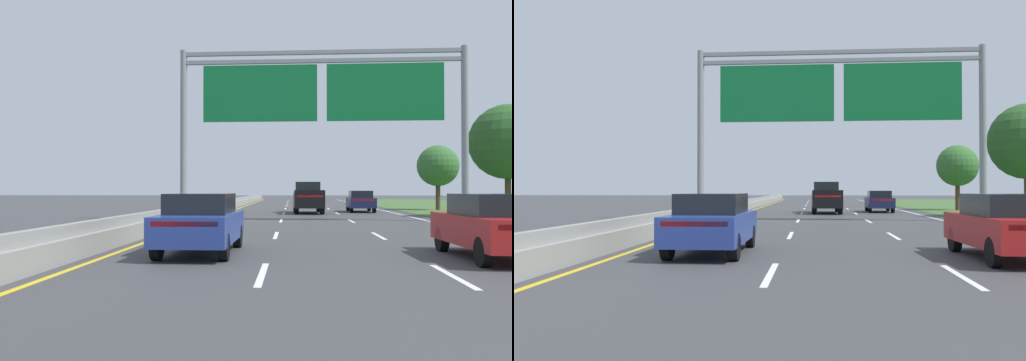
# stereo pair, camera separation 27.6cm
# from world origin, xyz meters

# --- Properties ---
(ground_plane) EXTENTS (220.00, 220.00, 0.00)m
(ground_plane) POSITION_xyz_m (0.00, 35.00, 0.00)
(ground_plane) COLOR #3D3D3F
(lane_striping) EXTENTS (11.96, 106.00, 0.01)m
(lane_striping) POSITION_xyz_m (0.00, 34.54, 0.00)
(lane_striping) COLOR white
(lane_striping) RESTS_ON ground
(median_barrier_concrete) EXTENTS (0.60, 110.00, 0.85)m
(median_barrier_concrete) POSITION_xyz_m (-6.60, 35.00, 0.35)
(median_barrier_concrete) COLOR gray
(median_barrier_concrete) RESTS_ON ground
(overhead_sign_gantry) EXTENTS (15.06, 0.42, 9.12)m
(overhead_sign_gantry) POSITION_xyz_m (0.30, 28.14, 6.43)
(overhead_sign_gantry) COLOR gray
(overhead_sign_gantry) RESTS_ON ground
(pickup_truck_black) EXTENTS (2.08, 5.43, 2.20)m
(pickup_truck_black) POSITION_xyz_m (-0.15, 37.84, 1.07)
(pickup_truck_black) COLOR black
(pickup_truck_black) RESTS_ON ground
(car_red_right_lane_sedan) EXTENTS (1.92, 4.44, 1.57)m
(car_red_right_lane_sedan) POSITION_xyz_m (3.63, 13.24, 0.82)
(car_red_right_lane_sedan) COLOR maroon
(car_red_right_lane_sedan) RESTS_ON ground
(car_navy_right_lane_sedan) EXTENTS (1.90, 4.43, 1.57)m
(car_navy_right_lane_sedan) POSITION_xyz_m (3.79, 40.14, 0.82)
(car_navy_right_lane_sedan) COLOR #161E47
(car_navy_right_lane_sedan) RESTS_ON ground
(car_blue_left_lane_sedan) EXTENTS (1.85, 4.41, 1.57)m
(car_blue_left_lane_sedan) POSITION_xyz_m (-3.64, 13.84, 0.82)
(car_blue_left_lane_sedan) COLOR navy
(car_blue_left_lane_sedan) RESTS_ON ground
(roadside_tree_mid) EXTENTS (4.45, 4.45, 6.73)m
(roadside_tree_mid) POSITION_xyz_m (11.49, 32.59, 4.49)
(roadside_tree_mid) COLOR #4C3823
(roadside_tree_mid) RESTS_ON ground
(roadside_tree_far) EXTENTS (3.28, 3.28, 5.20)m
(roadside_tree_far) POSITION_xyz_m (10.38, 43.80, 3.54)
(roadside_tree_far) COLOR #4C3823
(roadside_tree_far) RESTS_ON ground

